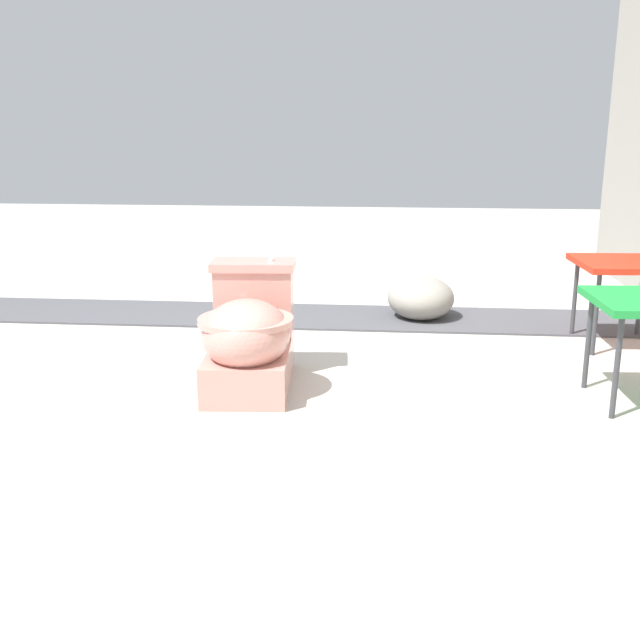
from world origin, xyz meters
TOP-DOWN VIEW (x-y plane):
  - ground_plane at (0.00, 0.00)m, footprint 14.00×14.00m
  - gravel_strip at (-1.19, 0.50)m, footprint 0.56×8.00m
  - toilet at (-0.01, 0.18)m, footprint 0.65×0.41m
  - boulder_near at (-1.21, 0.95)m, footprint 0.50×0.49m

SIDE VIEW (x-z plane):
  - ground_plane at x=0.00m, z-range 0.00..0.00m
  - gravel_strip at x=-1.19m, z-range 0.00..0.01m
  - boulder_near at x=-1.21m, z-range 0.00..0.25m
  - toilet at x=-0.01m, z-range -0.04..0.48m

